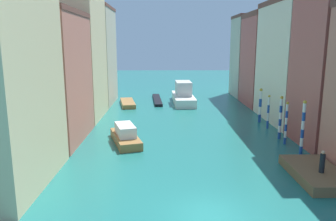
{
  "coord_description": "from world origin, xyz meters",
  "views": [
    {
      "loc": [
        -2.54,
        -17.11,
        9.54
      ],
      "look_at": [
        -1.87,
        22.11,
        1.5
      ],
      "focal_mm": 35.18,
      "sensor_mm": 36.0,
      "label": 1
    }
  ],
  "objects_px": {
    "mooring_pole_1": "(286,123)",
    "mooring_pole_3": "(268,111)",
    "mooring_pole_4": "(260,105)",
    "mooring_pole_2": "(280,117)",
    "vaporetto_white": "(183,95)",
    "person_on_dock": "(322,162)",
    "motorboat_0": "(128,103)",
    "gondola_black": "(157,100)",
    "mooring_pole_0": "(303,127)",
    "waterfront_dock": "(316,173)",
    "motorboat_1": "(125,136)"
  },
  "relations": [
    {
      "from": "mooring_pole_1",
      "to": "mooring_pole_3",
      "type": "relative_size",
      "value": 1.07
    },
    {
      "from": "mooring_pole_1",
      "to": "mooring_pole_4",
      "type": "xyz_separation_m",
      "value": [
        0.16,
        8.99,
        0.04
      ]
    },
    {
      "from": "mooring_pole_2",
      "to": "vaporetto_white",
      "type": "xyz_separation_m",
      "value": [
        -8.47,
        20.63,
        -0.98
      ]
    },
    {
      "from": "person_on_dock",
      "to": "motorboat_0",
      "type": "bearing_deg",
      "value": 119.24
    },
    {
      "from": "person_on_dock",
      "to": "mooring_pole_1",
      "type": "height_order",
      "value": "mooring_pole_1"
    },
    {
      "from": "mooring_pole_2",
      "to": "gondola_black",
      "type": "relative_size",
      "value": 0.42
    },
    {
      "from": "mooring_pole_0",
      "to": "mooring_pole_1",
      "type": "xyz_separation_m",
      "value": [
        -0.27,
        3.08,
        -0.34
      ]
    },
    {
      "from": "mooring_pole_0",
      "to": "vaporetto_white",
      "type": "bearing_deg",
      "value": 108.8
    },
    {
      "from": "vaporetto_white",
      "to": "mooring_pole_4",
      "type": "bearing_deg",
      "value": -57.45
    },
    {
      "from": "mooring_pole_4",
      "to": "vaporetto_white",
      "type": "distance_m",
      "value": 15.94
    },
    {
      "from": "waterfront_dock",
      "to": "mooring_pole_1",
      "type": "bearing_deg",
      "value": 84.86
    },
    {
      "from": "mooring_pole_1",
      "to": "mooring_pole_2",
      "type": "height_order",
      "value": "mooring_pole_2"
    },
    {
      "from": "person_on_dock",
      "to": "mooring_pole_4",
      "type": "distance_m",
      "value": 17.88
    },
    {
      "from": "waterfront_dock",
      "to": "motorboat_1",
      "type": "height_order",
      "value": "motorboat_1"
    },
    {
      "from": "waterfront_dock",
      "to": "mooring_pole_0",
      "type": "xyz_separation_m",
      "value": [
        1.01,
        5.11,
        2.1
      ]
    },
    {
      "from": "mooring_pole_4",
      "to": "gondola_black",
      "type": "height_order",
      "value": "mooring_pole_4"
    },
    {
      "from": "person_on_dock",
      "to": "vaporetto_white",
      "type": "height_order",
      "value": "vaporetto_white"
    },
    {
      "from": "mooring_pole_2",
      "to": "gondola_black",
      "type": "distance_m",
      "value": 25.92
    },
    {
      "from": "person_on_dock",
      "to": "mooring_pole_1",
      "type": "bearing_deg",
      "value": 85.34
    },
    {
      "from": "mooring_pole_4",
      "to": "motorboat_0",
      "type": "bearing_deg",
      "value": 146.11
    },
    {
      "from": "mooring_pole_0",
      "to": "mooring_pole_4",
      "type": "bearing_deg",
      "value": 90.53
    },
    {
      "from": "mooring_pole_1",
      "to": "mooring_pole_3",
      "type": "height_order",
      "value": "mooring_pole_1"
    },
    {
      "from": "mooring_pole_1",
      "to": "mooring_pole_2",
      "type": "xyz_separation_m",
      "value": [
        0.07,
        1.78,
        0.14
      ]
    },
    {
      "from": "person_on_dock",
      "to": "mooring_pole_0",
      "type": "xyz_separation_m",
      "value": [
        1.0,
        5.77,
        1.01
      ]
    },
    {
      "from": "waterfront_dock",
      "to": "gondola_black",
      "type": "distance_m",
      "value": 34.57
    },
    {
      "from": "person_on_dock",
      "to": "mooring_pole_0",
      "type": "distance_m",
      "value": 5.94
    },
    {
      "from": "waterfront_dock",
      "to": "mooring_pole_4",
      "type": "height_order",
      "value": "mooring_pole_4"
    },
    {
      "from": "mooring_pole_3",
      "to": "vaporetto_white",
      "type": "distance_m",
      "value": 18.59
    },
    {
      "from": "vaporetto_white",
      "to": "motorboat_1",
      "type": "bearing_deg",
      "value": -107.89
    },
    {
      "from": "waterfront_dock",
      "to": "mooring_pole_3",
      "type": "bearing_deg",
      "value": 86.29
    },
    {
      "from": "waterfront_dock",
      "to": "vaporetto_white",
      "type": "distance_m",
      "value": 31.56
    },
    {
      "from": "mooring_pole_0",
      "to": "mooring_pole_4",
      "type": "xyz_separation_m",
      "value": [
        -0.11,
        12.07,
        -0.3
      ]
    },
    {
      "from": "waterfront_dock",
      "to": "mooring_pole_1",
      "type": "distance_m",
      "value": 8.41
    },
    {
      "from": "person_on_dock",
      "to": "vaporetto_white",
      "type": "bearing_deg",
      "value": 103.8
    },
    {
      "from": "mooring_pole_1",
      "to": "motorboat_1",
      "type": "height_order",
      "value": "mooring_pole_1"
    },
    {
      "from": "waterfront_dock",
      "to": "person_on_dock",
      "type": "relative_size",
      "value": 3.92
    },
    {
      "from": "waterfront_dock",
      "to": "motorboat_0",
      "type": "bearing_deg",
      "value": 119.77
    },
    {
      "from": "mooring_pole_3",
      "to": "motorboat_0",
      "type": "xyz_separation_m",
      "value": [
        -17.43,
        14.76,
        -1.66
      ]
    },
    {
      "from": "waterfront_dock",
      "to": "mooring_pole_2",
      "type": "xyz_separation_m",
      "value": [
        0.81,
        9.97,
        1.9
      ]
    },
    {
      "from": "mooring_pole_0",
      "to": "gondola_black",
      "type": "bearing_deg",
      "value": 115.34
    },
    {
      "from": "vaporetto_white",
      "to": "motorboat_0",
      "type": "xyz_separation_m",
      "value": [
        -8.86,
        -1.72,
        -0.96
      ]
    },
    {
      "from": "person_on_dock",
      "to": "mooring_pole_3",
      "type": "xyz_separation_m",
      "value": [
        0.9,
        14.78,
        0.53
      ]
    },
    {
      "from": "person_on_dock",
      "to": "mooring_pole_3",
      "type": "relative_size",
      "value": 0.41
    },
    {
      "from": "waterfront_dock",
      "to": "mooring_pole_2",
      "type": "relative_size",
      "value": 1.41
    },
    {
      "from": "motorboat_1",
      "to": "gondola_black",
      "type": "bearing_deg",
      "value": 83.37
    },
    {
      "from": "motorboat_0",
      "to": "mooring_pole_0",
      "type": "bearing_deg",
      "value": -53.59
    },
    {
      "from": "mooring_pole_0",
      "to": "person_on_dock",
      "type": "bearing_deg",
      "value": -99.79
    },
    {
      "from": "person_on_dock",
      "to": "mooring_pole_1",
      "type": "relative_size",
      "value": 0.38
    },
    {
      "from": "motorboat_0",
      "to": "mooring_pole_4",
      "type": "bearing_deg",
      "value": -33.89
    },
    {
      "from": "mooring_pole_0",
      "to": "mooring_pole_2",
      "type": "xyz_separation_m",
      "value": [
        -0.2,
        4.86,
        -0.2
      ]
    }
  ]
}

